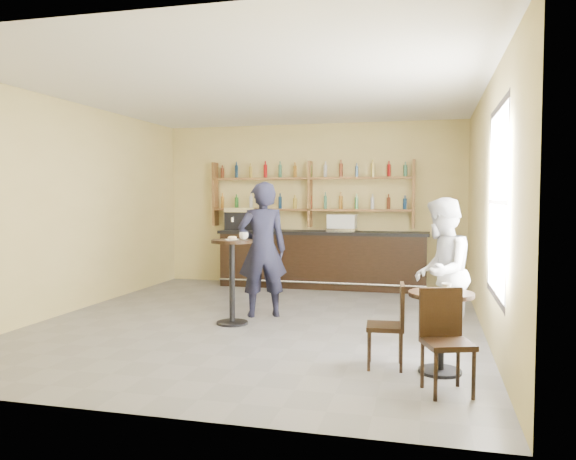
% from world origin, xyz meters
% --- Properties ---
extents(floor, '(7.00, 7.00, 0.00)m').
position_xyz_m(floor, '(0.00, 0.00, 0.00)').
color(floor, slate).
rests_on(floor, ground).
extents(ceiling, '(7.00, 7.00, 0.00)m').
position_xyz_m(ceiling, '(0.00, 0.00, 3.20)').
color(ceiling, white).
rests_on(ceiling, wall_back).
extents(wall_back, '(7.00, 0.00, 7.00)m').
position_xyz_m(wall_back, '(0.00, 3.50, 1.60)').
color(wall_back, '#D1BD77').
rests_on(wall_back, floor).
extents(wall_front, '(7.00, 0.00, 7.00)m').
position_xyz_m(wall_front, '(0.00, -3.50, 1.60)').
color(wall_front, '#D1BD77').
rests_on(wall_front, floor).
extents(wall_left, '(0.00, 7.00, 7.00)m').
position_xyz_m(wall_left, '(-3.00, 0.00, 1.60)').
color(wall_left, '#D1BD77').
rests_on(wall_left, floor).
extents(wall_right, '(0.00, 7.00, 7.00)m').
position_xyz_m(wall_right, '(3.00, 0.00, 1.60)').
color(wall_right, '#D1BD77').
rests_on(wall_right, floor).
extents(window_pane, '(0.00, 2.00, 2.00)m').
position_xyz_m(window_pane, '(2.99, -1.20, 1.70)').
color(window_pane, white).
rests_on(window_pane, wall_right).
extents(window_frame, '(0.04, 1.70, 2.10)m').
position_xyz_m(window_frame, '(2.99, -1.20, 1.70)').
color(window_frame, black).
rests_on(window_frame, wall_right).
extents(shelf_unit, '(4.00, 0.26, 1.40)m').
position_xyz_m(shelf_unit, '(0.00, 3.37, 1.81)').
color(shelf_unit, brown).
rests_on(shelf_unit, wall_back).
extents(liquor_bottles, '(3.68, 0.10, 1.00)m').
position_xyz_m(liquor_bottles, '(0.00, 3.37, 1.98)').
color(liquor_bottles, '#8C5919').
rests_on(liquor_bottles, shelf_unit).
extents(bar_counter, '(4.04, 0.79, 1.09)m').
position_xyz_m(bar_counter, '(0.29, 3.15, 0.55)').
color(bar_counter, black).
rests_on(bar_counter, floor).
extents(espresso_machine, '(0.62, 0.40, 0.45)m').
position_xyz_m(espresso_machine, '(-1.34, 3.15, 1.32)').
color(espresso_machine, black).
rests_on(espresso_machine, bar_counter).
extents(pastry_case, '(0.59, 0.49, 0.33)m').
position_xyz_m(pastry_case, '(0.68, 3.15, 1.26)').
color(pastry_case, silver).
rests_on(pastry_case, bar_counter).
extents(pedestal_table, '(0.72, 0.72, 1.17)m').
position_xyz_m(pedestal_table, '(-0.33, -0.25, 0.58)').
color(pedestal_table, black).
rests_on(pedestal_table, floor).
extents(napkin, '(0.23, 0.23, 0.00)m').
position_xyz_m(napkin, '(-0.33, -0.25, 1.17)').
color(napkin, white).
rests_on(napkin, pedestal_table).
extents(donut, '(0.13, 0.13, 0.04)m').
position_xyz_m(donut, '(-0.32, -0.26, 1.20)').
color(donut, '#C38F47').
rests_on(donut, napkin).
extents(cup_pedestal, '(0.13, 0.13, 0.10)m').
position_xyz_m(cup_pedestal, '(-0.19, -0.15, 1.22)').
color(cup_pedestal, white).
rests_on(cup_pedestal, pedestal_table).
extents(man_main, '(0.85, 0.72, 1.97)m').
position_xyz_m(man_main, '(-0.07, 0.34, 0.99)').
color(man_main, black).
rests_on(man_main, floor).
extents(cafe_table, '(0.84, 0.84, 0.81)m').
position_xyz_m(cafe_table, '(2.42, -1.78, 0.41)').
color(cafe_table, black).
rests_on(cafe_table, floor).
extents(cup_cafe, '(0.10, 0.10, 0.09)m').
position_xyz_m(cup_cafe, '(2.47, -1.78, 0.86)').
color(cup_cafe, white).
rests_on(cup_cafe, cafe_table).
extents(chair_west, '(0.40, 0.40, 0.87)m').
position_xyz_m(chair_west, '(1.87, -1.73, 0.44)').
color(chair_west, black).
rests_on(chair_west, floor).
extents(chair_south, '(0.51, 0.51, 0.93)m').
position_xyz_m(chair_south, '(2.47, -2.38, 0.46)').
color(chair_south, black).
rests_on(chair_south, floor).
extents(patron_second, '(0.81, 0.96, 1.75)m').
position_xyz_m(patron_second, '(2.44, -0.73, 0.87)').
color(patron_second, '#ADADB3').
rests_on(patron_second, floor).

